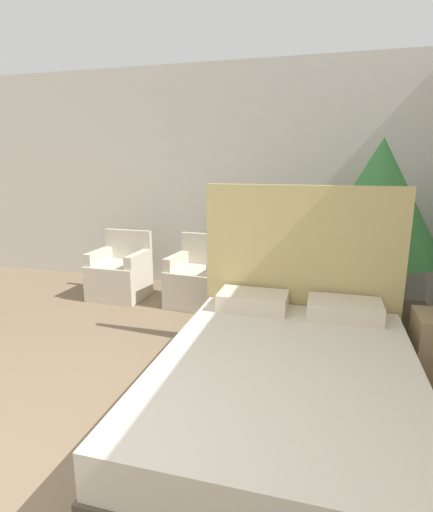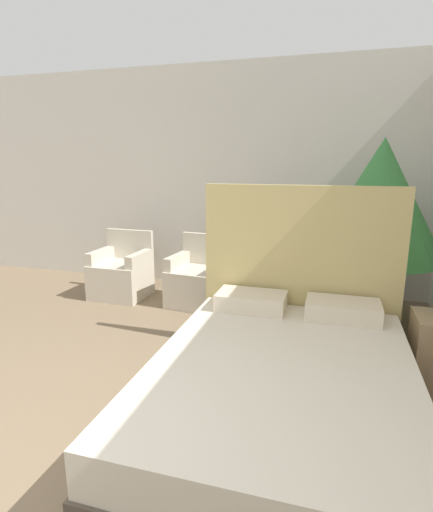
{
  "view_description": "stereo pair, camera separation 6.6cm",
  "coord_description": "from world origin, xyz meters",
  "px_view_note": "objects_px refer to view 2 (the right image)",
  "views": [
    {
      "loc": [
        1.33,
        -1.02,
        1.67
      ],
      "look_at": [
        0.27,
        2.84,
        0.73
      ],
      "focal_mm": 28.0,
      "sensor_mm": 36.0,
      "label": 1
    },
    {
      "loc": [
        1.39,
        -1.0,
        1.67
      ],
      "look_at": [
        0.27,
        2.84,
        0.73
      ],
      "focal_mm": 28.0,
      "sensor_mm": 36.0,
      "label": 2
    }
  ],
  "objects_px": {
    "armchair_near_window_right": "(199,282)",
    "potted_palm": "(380,203)",
    "armchair_near_window_left": "(121,275)",
    "bed": "(283,381)"
  },
  "relations": [
    {
      "from": "armchair_near_window_right",
      "to": "potted_palm",
      "type": "height_order",
      "value": "potted_palm"
    },
    {
      "from": "bed",
      "to": "potted_palm",
      "type": "xyz_separation_m",
      "value": [
        0.68,
        1.92,
        0.99
      ]
    },
    {
      "from": "armchair_near_window_right",
      "to": "potted_palm",
      "type": "relative_size",
      "value": 0.43
    },
    {
      "from": "armchair_near_window_left",
      "to": "bed",
      "type": "bearing_deg",
      "value": -39.27
    },
    {
      "from": "armchair_near_window_left",
      "to": "armchair_near_window_right",
      "type": "bearing_deg",
      "value": 1.45
    },
    {
      "from": "armchair_near_window_right",
      "to": "potted_palm",
      "type": "bearing_deg",
      "value": 4.71
    },
    {
      "from": "armchair_near_window_left",
      "to": "potted_palm",
      "type": "relative_size",
      "value": 0.43
    },
    {
      "from": "armchair_near_window_right",
      "to": "potted_palm",
      "type": "xyz_separation_m",
      "value": [
        1.93,
        -0.05,
        1.01
      ]
    },
    {
      "from": "armchair_near_window_left",
      "to": "armchair_near_window_right",
      "type": "height_order",
      "value": "same"
    },
    {
      "from": "armchair_near_window_right",
      "to": "bed",
      "type": "bearing_deg",
      "value": -51.56
    }
  ]
}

